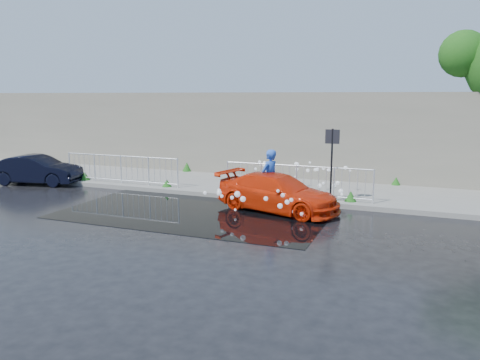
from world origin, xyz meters
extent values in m
plane|color=black|center=(0.00, 0.00, 0.00)|extent=(90.00, 90.00, 0.00)
cube|color=slate|center=(0.00, 5.00, 0.07)|extent=(30.00, 4.00, 0.15)
cube|color=slate|center=(0.00, 3.00, 0.08)|extent=(30.00, 0.25, 0.16)
cube|color=#6B685A|center=(0.00, 7.20, 1.90)|extent=(30.00, 0.60, 3.50)
cube|color=black|center=(0.50, 1.00, 0.01)|extent=(8.00, 5.00, 0.01)
cylinder|color=black|center=(4.20, 3.10, 1.25)|extent=(0.06, 0.06, 2.50)
cube|color=black|center=(4.20, 3.10, 2.25)|extent=(0.45, 0.04, 0.45)
sphere|color=#0D3A0E|center=(8.00, 7.40, 5.00)|extent=(1.68, 1.68, 1.68)
cylinder|color=silver|center=(-6.50, 3.35, 0.70)|extent=(0.05, 0.05, 1.10)
cylinder|color=silver|center=(-1.50, 3.35, 0.70)|extent=(0.05, 0.05, 1.10)
cylinder|color=silver|center=(-4.00, 3.35, 1.22)|extent=(5.00, 0.04, 0.04)
cylinder|color=silver|center=(-4.00, 3.35, 0.27)|extent=(5.00, 0.04, 0.04)
cylinder|color=silver|center=(0.50, 3.35, 0.70)|extent=(0.05, 0.05, 1.10)
cylinder|color=silver|center=(5.50, 3.35, 0.70)|extent=(0.05, 0.05, 1.10)
cylinder|color=silver|center=(3.00, 3.35, 1.22)|extent=(5.00, 0.04, 0.04)
cylinder|color=silver|center=(3.00, 3.35, 0.27)|extent=(5.00, 0.04, 0.04)
cone|color=#194C14|center=(-5.80, 3.40, 0.31)|extent=(0.40, 0.40, 0.33)
cone|color=#194C14|center=(-2.00, 3.40, 0.28)|extent=(0.36, 0.36, 0.27)
cone|color=#194C14|center=(1.20, 3.40, 0.33)|extent=(0.44, 0.44, 0.36)
cone|color=#194C14|center=(4.80, 3.40, 0.32)|extent=(0.38, 0.38, 0.35)
cone|color=#194C14|center=(-3.00, 6.90, 0.35)|extent=(0.42, 0.42, 0.40)
cone|color=#194C14|center=(6.00, 6.90, 0.30)|extent=(0.34, 0.34, 0.30)
sphere|color=white|center=(1.15, 4.48, 0.85)|extent=(0.10, 0.10, 0.10)
sphere|color=white|center=(4.52, 4.96, 0.91)|extent=(0.09, 0.09, 0.09)
sphere|color=white|center=(3.42, 4.63, 0.94)|extent=(0.12, 0.12, 0.12)
sphere|color=white|center=(1.95, 3.40, 0.60)|extent=(0.10, 0.10, 0.10)
sphere|color=white|center=(4.20, 3.75, 0.57)|extent=(0.14, 0.14, 0.14)
sphere|color=white|center=(1.50, 3.99, 0.79)|extent=(0.09, 0.09, 0.09)
sphere|color=white|center=(2.77, 4.09, 0.73)|extent=(0.06, 0.06, 0.06)
sphere|color=white|center=(3.30, 2.69, 0.27)|extent=(0.14, 0.14, 0.14)
sphere|color=white|center=(4.38, 4.84, 1.02)|extent=(0.14, 0.14, 0.14)
sphere|color=white|center=(3.74, 3.58, 0.56)|extent=(0.14, 0.14, 0.14)
sphere|color=white|center=(3.38, 4.52, 0.93)|extent=(0.12, 0.12, 0.12)
sphere|color=white|center=(3.12, 3.68, 0.50)|extent=(0.15, 0.15, 0.15)
sphere|color=white|center=(1.21, 4.90, 0.91)|extent=(0.08, 0.08, 0.08)
sphere|color=white|center=(3.12, 4.49, 0.90)|extent=(0.13, 0.13, 0.13)
sphere|color=white|center=(3.03, 5.19, 1.09)|extent=(0.08, 0.08, 0.08)
sphere|color=white|center=(1.15, 4.94, 1.04)|extent=(0.12, 0.12, 0.12)
sphere|color=white|center=(1.14, 3.30, 0.41)|extent=(0.07, 0.07, 0.07)
sphere|color=white|center=(2.60, 5.03, 1.03)|extent=(0.12, 0.12, 0.12)
sphere|color=white|center=(2.63, 4.82, 0.87)|extent=(0.11, 0.11, 0.11)
sphere|color=white|center=(3.15, 3.28, 0.45)|extent=(0.16, 0.16, 0.16)
sphere|color=white|center=(3.59, 4.94, 0.94)|extent=(0.12, 0.12, 0.12)
sphere|color=white|center=(1.93, 2.74, 0.20)|extent=(0.16, 0.16, 0.16)
sphere|color=white|center=(3.78, 4.67, 0.93)|extent=(0.07, 0.07, 0.07)
sphere|color=white|center=(3.49, 2.94, 0.32)|extent=(0.12, 0.12, 0.12)
sphere|color=white|center=(1.84, 4.55, 0.88)|extent=(0.11, 0.11, 0.11)
sphere|color=white|center=(1.58, 4.58, 1.02)|extent=(0.14, 0.14, 0.14)
sphere|color=white|center=(2.36, 3.46, 0.51)|extent=(0.13, 0.13, 0.13)
sphere|color=white|center=(1.33, 4.95, 0.95)|extent=(0.15, 0.15, 0.15)
sphere|color=white|center=(3.86, 4.55, 0.96)|extent=(0.12, 0.12, 0.12)
sphere|color=white|center=(4.48, 3.37, 0.46)|extent=(0.16, 0.16, 0.16)
sphere|color=white|center=(3.57, 3.02, 0.44)|extent=(0.08, 0.08, 0.08)
sphere|color=white|center=(4.30, 3.81, 0.65)|extent=(0.13, 0.13, 0.13)
sphere|color=white|center=(1.47, 4.59, 0.99)|extent=(0.09, 0.09, 0.09)
sphere|color=white|center=(4.35, 3.07, 0.21)|extent=(0.10, 0.10, 0.10)
sphere|color=white|center=(3.82, 3.83, 0.60)|extent=(0.09, 0.09, 0.09)
sphere|color=white|center=(1.63, 5.04, 0.98)|extent=(0.12, 0.12, 0.12)
sphere|color=white|center=(2.56, 4.99, 1.03)|extent=(0.16, 0.16, 0.16)
sphere|color=white|center=(1.33, 4.99, 1.02)|extent=(0.12, 0.12, 0.12)
sphere|color=white|center=(1.41, 3.21, 0.43)|extent=(0.10, 0.10, 0.10)
sphere|color=white|center=(1.40, 5.09, 1.00)|extent=(0.08, 0.08, 0.08)
sphere|color=white|center=(3.19, 2.99, 0.39)|extent=(0.18, 0.18, 0.18)
sphere|color=white|center=(2.04, 4.96, 0.98)|extent=(0.06, 0.06, 0.06)
sphere|color=white|center=(2.36, 3.11, 0.24)|extent=(0.10, 0.10, 0.10)
sphere|color=white|center=(1.85, 4.45, 1.01)|extent=(0.17, 0.17, 0.17)
sphere|color=white|center=(3.00, 3.48, 0.57)|extent=(0.13, 0.13, 0.13)
sphere|color=white|center=(4.56, 3.12, 0.41)|extent=(0.09, 0.09, 0.09)
sphere|color=white|center=(1.60, 0.14, 0.89)|extent=(0.11, 0.11, 0.11)
sphere|color=white|center=(1.48, 0.36, 0.73)|extent=(0.10, 0.10, 0.10)
sphere|color=white|center=(3.53, 0.98, 0.26)|extent=(0.10, 0.10, 0.10)
sphere|color=white|center=(1.35, 0.89, 0.55)|extent=(0.11, 0.11, 0.11)
sphere|color=white|center=(3.82, 0.94, 0.22)|extent=(0.16, 0.16, 0.16)
sphere|color=white|center=(3.46, 0.61, 0.61)|extent=(0.14, 0.14, 0.14)
sphere|color=white|center=(3.71, 0.10, 0.80)|extent=(0.11, 0.11, 0.11)
sphere|color=white|center=(2.97, 0.22, 0.75)|extent=(0.13, 0.13, 0.13)
sphere|color=white|center=(1.71, -0.08, 0.88)|extent=(0.14, 0.14, 0.14)
sphere|color=white|center=(3.33, 0.36, 0.54)|extent=(0.15, 0.15, 0.15)
sphere|color=white|center=(2.32, -0.27, 0.92)|extent=(0.17, 0.17, 0.17)
sphere|color=white|center=(1.14, 0.19, 0.78)|extent=(0.11, 0.11, 0.11)
sphere|color=white|center=(3.44, 0.23, 0.88)|extent=(0.12, 0.12, 0.12)
sphere|color=white|center=(3.35, 0.09, 1.02)|extent=(0.09, 0.09, 0.09)
sphere|color=white|center=(2.15, 0.59, 0.59)|extent=(0.17, 0.17, 0.17)
sphere|color=white|center=(1.78, 0.92, 0.16)|extent=(0.08, 0.08, 0.08)
sphere|color=white|center=(1.75, 0.74, 0.57)|extent=(0.11, 0.11, 0.11)
imported|color=red|center=(2.80, 1.90, 0.57)|extent=(4.24, 2.55, 1.15)
imported|color=black|center=(-7.50, 2.60, 0.58)|extent=(3.73, 1.95, 1.17)
imported|color=blue|center=(2.40, 2.29, 0.93)|extent=(0.66, 0.79, 1.85)
camera|label=1|loc=(6.87, -11.64, 3.53)|focal=35.00mm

